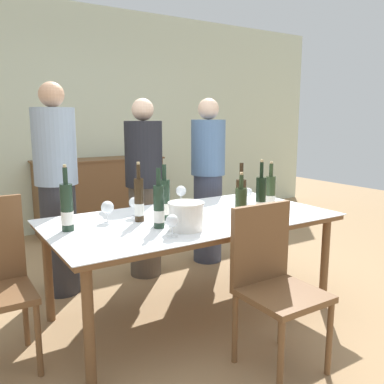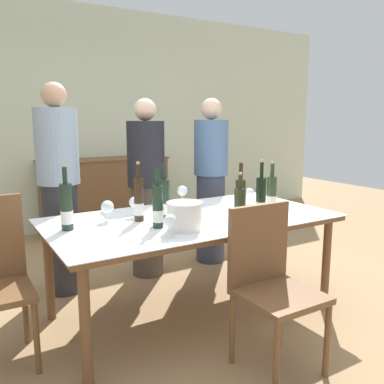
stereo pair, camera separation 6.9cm
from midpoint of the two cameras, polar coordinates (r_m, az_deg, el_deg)
ground_plane at (r=3.14m, az=0.66°, el=-16.49°), size 12.00×12.00×0.00m
back_wall at (r=5.41m, az=-15.44°, el=9.77°), size 8.00×0.10×2.80m
sideboard_cabinet at (r=5.29m, az=-11.65°, el=-0.31°), size 1.61×0.46×0.92m
dining_table at (r=2.90m, az=0.69°, el=-4.63°), size 2.01×1.06×0.73m
ice_bucket at (r=2.54m, az=-0.24°, el=-3.25°), size 0.23×0.23×0.18m
wine_bottle_0 at (r=3.17m, az=11.72°, el=-0.20°), size 0.08×0.08×0.37m
wine_bottle_1 at (r=2.59m, az=7.48°, el=-2.44°), size 0.08×0.08×0.36m
wine_bottle_2 at (r=2.79m, az=-3.21°, el=-1.18°), size 0.08×0.08×0.38m
wine_bottle_3 at (r=2.76m, az=-6.76°, el=-1.19°), size 0.07×0.07×0.40m
wine_bottle_4 at (r=2.70m, az=7.52°, el=-1.50°), size 0.07×0.07×0.40m
wine_bottle_5 at (r=2.85m, az=10.33°, el=-1.01°), size 0.07×0.07×0.41m
wine_bottle_6 at (r=2.63m, az=-16.48°, el=-2.14°), size 0.08×0.08×0.41m
wine_bottle_7 at (r=2.58m, az=-4.06°, el=-2.12°), size 0.07×0.07×0.39m
wine_glass_0 at (r=2.39m, az=-2.26°, el=-4.16°), size 0.08×0.08×0.14m
wine_glass_1 at (r=2.90m, az=-7.38°, el=-1.52°), size 0.08×0.08×0.14m
wine_glass_2 at (r=2.80m, az=-11.09°, el=-2.12°), size 0.09×0.09×0.14m
wine_glass_3 at (r=3.31m, az=-0.76°, el=0.10°), size 0.09×0.09×0.15m
wine_glass_4 at (r=3.35m, az=8.67°, el=-0.14°), size 0.07×0.07×0.13m
chair_near_front at (r=2.40m, az=11.70°, el=-11.50°), size 0.42×0.42×0.93m
person_host at (r=3.39m, az=-17.56°, el=0.20°), size 0.33×0.33×1.69m
person_guest_left at (r=3.64m, az=-5.85°, el=0.41°), size 0.33×0.33×1.59m
person_guest_right at (r=3.98m, az=3.15°, el=1.44°), size 0.33×0.33×1.60m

